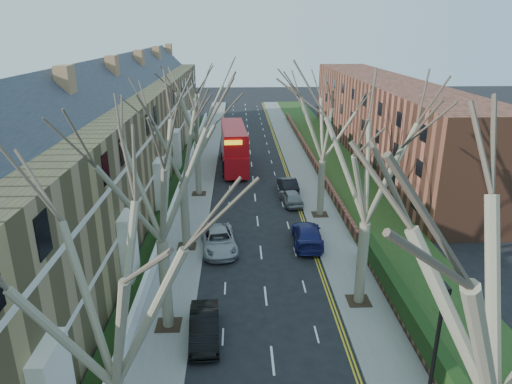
{
  "coord_description": "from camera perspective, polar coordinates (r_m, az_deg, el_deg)",
  "views": [
    {
      "loc": [
        -1.6,
        -16.01,
        15.97
      ],
      "look_at": [
        -0.2,
        19.42,
        3.3
      ],
      "focal_mm": 32.0,
      "sensor_mm": 36.0,
      "label": 1
    }
  ],
  "objects": [
    {
      "name": "flats_right",
      "position": [
        62.98,
        15.59,
        8.91
      ],
      "size": [
        13.97,
        54.0,
        10.0
      ],
      "color": "brown",
      "rests_on": "ground"
    },
    {
      "name": "pavement_left",
      "position": [
        57.44,
        -6.57,
        3.46
      ],
      "size": [
        3.0,
        102.0,
        0.12
      ],
      "primitive_type": "cube",
      "color": "slate",
      "rests_on": "ground"
    },
    {
      "name": "tree_left_near",
      "position": [
        14.52,
        -18.68,
        -10.51
      ],
      "size": [
        9.8,
        9.8,
        13.73
      ],
      "color": "#6D644E",
      "rests_on": "ground"
    },
    {
      "name": "car_right_near",
      "position": [
        36.13,
        6.41,
        -5.3
      ],
      "size": [
        2.5,
        5.58,
        1.59
      ],
      "primitive_type": "imported",
      "rotation": [
        0.0,
        0.0,
        3.09
      ],
      "color": "navy",
      "rests_on": "ground"
    },
    {
      "name": "tree_right_mid",
      "position": [
        25.9,
        14.23,
        4.72
      ],
      "size": [
        10.5,
        10.5,
        14.71
      ],
      "color": "#6D644E",
      "rests_on": "ground"
    },
    {
      "name": "wall_hedge_right",
      "position": [
        25.13,
        21.05,
        -18.09
      ],
      "size": [
        0.7,
        24.0,
        1.8
      ],
      "color": "brown",
      "rests_on": "ground"
    },
    {
      "name": "tree_left_mid",
      "position": [
        23.29,
        -12.33,
        3.22
      ],
      "size": [
        10.5,
        10.5,
        14.71
      ],
      "color": "#6D644E",
      "rests_on": "ground"
    },
    {
      "name": "tree_right_far",
      "position": [
        39.29,
        8.6,
        9.59
      ],
      "size": [
        10.15,
        10.15,
        14.22
      ],
      "color": "#6D644E",
      "rests_on": "ground"
    },
    {
      "name": "double_decker_bus",
      "position": [
        55.31,
        -2.78,
        5.52
      ],
      "size": [
        3.55,
        12.2,
        5.01
      ],
      "rotation": [
        0.0,
        0.0,
        3.2
      ],
      "color": "#B20C13",
      "rests_on": "ground"
    },
    {
      "name": "car_left_far",
      "position": [
        35.12,
        -4.66,
        -6.06
      ],
      "size": [
        3.19,
        5.77,
        1.53
      ],
      "primitive_type": "imported",
      "rotation": [
        0.0,
        0.0,
        0.12
      ],
      "color": "#9A999E",
      "rests_on": "ground"
    },
    {
      "name": "car_left_mid",
      "position": [
        25.95,
        -6.46,
        -16.41
      ],
      "size": [
        1.82,
        4.59,
        1.49
      ],
      "primitive_type": "imported",
      "rotation": [
        0.0,
        0.0,
        0.05
      ],
      "color": "black",
      "rests_on": "ground"
    },
    {
      "name": "car_right_mid",
      "position": [
        44.11,
        4.39,
        -0.6
      ],
      "size": [
        2.23,
        4.46,
        1.46
      ],
      "primitive_type": "imported",
      "rotation": [
        0.0,
        0.0,
        3.26
      ],
      "color": "gray",
      "rests_on": "ground"
    },
    {
      "name": "tree_left_dist",
      "position": [
        44.67,
        -7.65,
        11.24
      ],
      "size": [
        10.5,
        10.5,
        14.71
      ],
      "color": "#6D644E",
      "rests_on": "ground"
    },
    {
      "name": "terrace_left",
      "position": [
        49.64,
        -16.36,
        6.73
      ],
      "size": [
        9.7,
        78.0,
        13.6
      ],
      "color": "olive",
      "rests_on": "ground"
    },
    {
      "name": "tree_left_far",
      "position": [
        32.97,
        -9.44,
        7.63
      ],
      "size": [
        10.15,
        10.15,
        14.22
      ],
      "color": "#6D644E",
      "rests_on": "ground"
    },
    {
      "name": "front_wall_left",
      "position": [
        49.82,
        -9.12,
        1.47
      ],
      "size": [
        0.3,
        78.0,
        1.0
      ],
      "color": "white",
      "rests_on": "ground"
    },
    {
      "name": "grass_verge_right",
      "position": [
        58.51,
        9.79,
        3.69
      ],
      "size": [
        6.0,
        102.0,
        0.06
      ],
      "color": "#1E3914",
      "rests_on": "ground"
    },
    {
      "name": "car_right_far",
      "position": [
        47.43,
        4.0,
        0.91
      ],
      "size": [
        1.94,
        4.7,
        1.51
      ],
      "primitive_type": "imported",
      "rotation": [
        0.0,
        0.0,
        3.22
      ],
      "color": "black",
      "rests_on": "ground"
    },
    {
      "name": "pavement_right",
      "position": [
        57.77,
        5.4,
        3.59
      ],
      "size": [
        3.0,
        102.0,
        0.12
      ],
      "primitive_type": "cube",
      "color": "slate",
      "rests_on": "ground"
    },
    {
      "name": "lamp_post",
      "position": [
        18.17,
        21.04,
        -20.77
      ],
      "size": [
        0.18,
        0.5,
        8.11
      ],
      "color": "black",
      "rests_on": "ground"
    }
  ]
}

